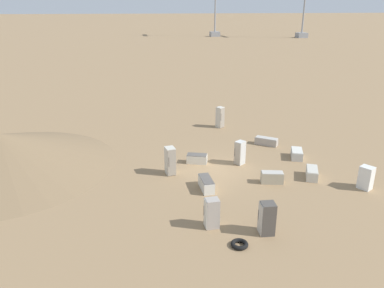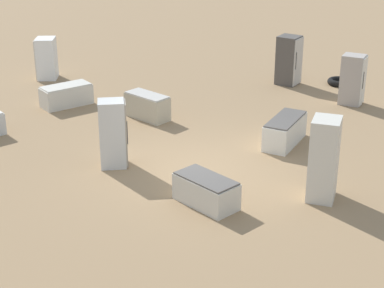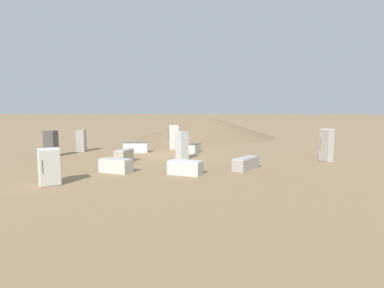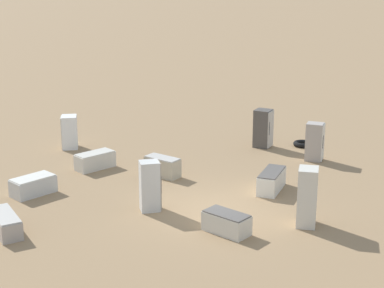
{
  "view_description": "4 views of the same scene",
  "coord_description": "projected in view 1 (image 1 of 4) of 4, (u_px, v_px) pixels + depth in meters",
  "views": [
    {
      "loc": [
        23.05,
        -5.61,
        10.73
      ],
      "look_at": [
        -1.42,
        -1.45,
        1.48
      ],
      "focal_mm": 35.0,
      "sensor_mm": 36.0,
      "label": 1
    },
    {
      "loc": [
        -12.51,
        -7.01,
        6.64
      ],
      "look_at": [
        -1.0,
        -0.48,
        1.16
      ],
      "focal_mm": 60.0,
      "sensor_mm": 36.0,
      "label": 2
    },
    {
      "loc": [
        -1.5,
        20.2,
        2.89
      ],
      "look_at": [
        -1.35,
        -0.42,
        0.71
      ],
      "focal_mm": 28.0,
      "sensor_mm": 36.0,
      "label": 3
    },
    {
      "loc": [
        -18.5,
        -7.41,
        8.18
      ],
      "look_at": [
        0.97,
        1.12,
        1.94
      ],
      "focal_mm": 60.0,
      "sensor_mm": 36.0,
      "label": 4
    }
  ],
  "objects": [
    {
      "name": "ground_plane",
      "position": [
        216.0,
        170.0,
        25.92
      ],
      "size": [
        1000.0,
        1000.0,
        0.0
      ],
      "primitive_type": "plane",
      "color": "#937551"
    },
    {
      "name": "dirt_mound",
      "position": [
        1.0,
        151.0,
        25.94
      ],
      "size": [
        15.52,
        15.52,
        2.47
      ],
      "color": "#7F6647",
      "rests_on": "ground_plane"
    },
    {
      "name": "power_pylon_0",
      "position": [
        304.0,
        11.0,
        127.08
      ],
      "size": [
        9.87,
        3.39,
        28.21
      ],
      "color": "gray",
      "rests_on": "ground_plane"
    },
    {
      "name": "power_pylon_1",
      "position": [
        215.0,
        12.0,
        132.45
      ],
      "size": [
        9.58,
        3.29,
        27.39
      ],
      "color": "gray",
      "rests_on": "ground_plane"
    },
    {
      "name": "discarded_fridge_0",
      "position": [
        266.0,
        141.0,
        30.44
      ],
      "size": [
        1.59,
        1.83,
        0.61
      ],
      "rotation": [
        0.0,
        0.0,
        2.5
      ],
      "color": "#A89E93",
      "rests_on": "ground_plane"
    },
    {
      "name": "discarded_fridge_1",
      "position": [
        240.0,
        153.0,
        26.6
      ],
      "size": [
        0.84,
        0.86,
        1.71
      ],
      "rotation": [
        0.0,
        0.0,
        3.79
      ],
      "color": "silver",
      "rests_on": "ground_plane"
    },
    {
      "name": "discarded_fridge_2",
      "position": [
        366.0,
        178.0,
        23.04
      ],
      "size": [
        1.0,
        0.98,
        1.47
      ],
      "rotation": [
        0.0,
        0.0,
        0.55
      ],
      "color": "white",
      "rests_on": "ground_plane"
    },
    {
      "name": "discarded_fridge_3",
      "position": [
        170.0,
        161.0,
        24.97
      ],
      "size": [
        0.87,
        0.73,
        1.9
      ],
      "rotation": [
        0.0,
        0.0,
        4.91
      ],
      "color": "beige",
      "rests_on": "ground_plane"
    },
    {
      "name": "discarded_fridge_4",
      "position": [
        272.0,
        177.0,
        23.9
      ],
      "size": [
        0.9,
        1.5,
        0.75
      ],
      "rotation": [
        0.0,
        0.0,
        6.06
      ],
      "color": "#B2A88E",
      "rests_on": "ground_plane"
    },
    {
      "name": "discarded_fridge_5",
      "position": [
        212.0,
        213.0,
        18.99
      ],
      "size": [
        0.63,
        0.76,
        1.59
      ],
      "rotation": [
        0.0,
        0.0,
        3.2
      ],
      "color": "#A89E93",
      "rests_on": "ground_plane"
    },
    {
      "name": "discarded_fridge_6",
      "position": [
        206.0,
        184.0,
        23.08
      ],
      "size": [
        1.73,
        0.73,
        0.73
      ],
      "rotation": [
        0.0,
        0.0,
        4.75
      ],
      "color": "silver",
      "rests_on": "ground_plane"
    },
    {
      "name": "discarded_fridge_7",
      "position": [
        197.0,
        159.0,
        26.95
      ],
      "size": [
        1.11,
        1.6,
        0.65
      ],
      "rotation": [
        0.0,
        0.0,
        2.84
      ],
      "color": "beige",
      "rests_on": "ground_plane"
    },
    {
      "name": "discarded_fridge_8",
      "position": [
        220.0,
        117.0,
        34.61
      ],
      "size": [
        0.83,
        0.83,
        1.93
      ],
      "rotation": [
        0.0,
        0.0,
        5.31
      ],
      "color": "beige",
      "rests_on": "ground_plane"
    },
    {
      "name": "discarded_fridge_9",
      "position": [
        297.0,
        154.0,
        27.82
      ],
      "size": [
        1.71,
        1.27,
        0.65
      ],
      "rotation": [
        0.0,
        0.0,
        1.21
      ],
      "color": "silver",
      "rests_on": "ground_plane"
    },
    {
      "name": "discarded_fridge_10",
      "position": [
        312.0,
        173.0,
        24.62
      ],
      "size": [
        1.71,
        1.28,
        0.66
      ],
      "rotation": [
        0.0,
        0.0,
        4.29
      ],
      "color": "beige",
      "rests_on": "ground_plane"
    },
    {
      "name": "discarded_fridge_11",
      "position": [
        267.0,
        218.0,
        18.43
      ],
      "size": [
        0.71,
        0.77,
        1.69
      ],
      "rotation": [
        0.0,
        0.0,
        3.09
      ],
      "color": "#4C4742",
      "rests_on": "ground_plane"
    },
    {
      "name": "scrap_tire",
      "position": [
        239.0,
        244.0,
        17.68
      ],
      "size": [
        0.84,
        0.84,
        0.21
      ],
      "color": "black",
      "rests_on": "ground_plane"
    }
  ]
}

